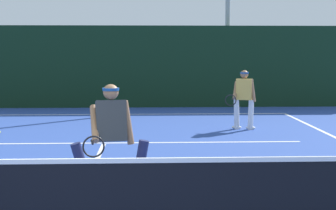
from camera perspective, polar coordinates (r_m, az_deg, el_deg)
name	(u,v)px	position (r m, az deg, el deg)	size (l,w,h in m)	color
court_line_baseline_far	(117,114)	(17.15, -5.59, -1.01)	(11.04, 0.10, 0.01)	white
court_line_service	(104,143)	(12.04, -6.94, -4.11)	(9.00, 0.10, 0.01)	white
court_line_centre	(88,179)	(8.81, -8.63, -7.97)	(0.10, 6.40, 0.01)	white
tennis_net	(54,207)	(5.62, -12.27, -10.74)	(12.09, 0.09, 1.11)	#1E4723
player_near	(111,136)	(7.53, -6.20, -3.34)	(1.14, 0.90, 1.65)	#1E234C
player_far	(244,97)	(13.99, 8.21, 0.86)	(0.90, 0.86, 1.57)	silver
back_fence_windscreen	(119,67)	(19.05, -5.31, 4.15)	(19.27, 0.12, 2.95)	black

